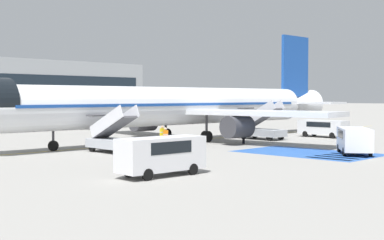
{
  "coord_description": "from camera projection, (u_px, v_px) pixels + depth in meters",
  "views": [
    {
      "loc": [
        -36.63,
        -38.0,
        4.39
      ],
      "look_at": [
        -0.91,
        -3.44,
        2.22
      ],
      "focal_mm": 50.0,
      "sensor_mm": 36.0,
      "label": 1
    }
  ],
  "objects": [
    {
      "name": "apron_walkway_bar_0",
      "position": [
        328.0,
        159.0,
        37.79
      ],
      "size": [
        0.44,
        3.6,
        0.01
      ],
      "primitive_type": "cube",
      "color": "silver",
      "rests_on": "ground_plane"
    },
    {
      "name": "service_van_0",
      "position": [
        161.0,
        153.0,
        29.51
      ],
      "size": [
        5.25,
        2.17,
        2.15
      ],
      "rotation": [
        0.0,
        0.0,
        4.64
      ],
      "color": "silver",
      "rests_on": "ground_plane"
    },
    {
      "name": "boarding_stairs_aft",
      "position": [
        262.0,
        130.0,
        54.94
      ],
      "size": [
        2.34,
        5.28,
        4.08
      ],
      "rotation": [
        0.0,
        0.0,
        -0.03
      ],
      "color": "#ADB2BA",
      "rests_on": "ground_plane"
    },
    {
      "name": "ground_crew_0",
      "position": [
        244.0,
        133.0,
        49.61
      ],
      "size": [
        0.45,
        0.28,
        1.69
      ],
      "rotation": [
        0.0,
        0.0,
        0.12
      ],
      "color": "black",
      "rests_on": "ground_plane"
    },
    {
      "name": "ground_crew_2",
      "position": [
        166.0,
        136.0,
        45.25
      ],
      "size": [
        0.48,
        0.44,
        1.78
      ],
      "rotation": [
        0.0,
        0.0,
        2.48
      ],
      "color": "#191E38",
      "rests_on": "ground_plane"
    },
    {
      "name": "ground_plane",
      "position": [
        173.0,
        141.0,
        52.89
      ],
      "size": [
        600.0,
        600.0,
        0.0
      ],
      "primitive_type": "plane",
      "color": "gray"
    },
    {
      "name": "apron_walkway_bar_3",
      "position": [
        352.0,
        155.0,
        40.38
      ],
      "size": [
        0.44,
        3.6,
        0.01
      ],
      "primitive_type": "cube",
      "color": "silver",
      "rests_on": "ground_plane"
    },
    {
      "name": "traffic_cone_0",
      "position": [
        181.0,
        154.0,
        38.47
      ],
      "size": [
        0.53,
        0.53,
        0.59
      ],
      "color": "orange",
      "rests_on": "ground_plane"
    },
    {
      "name": "fuel_tanker",
      "position": [
        104.0,
        116.0,
        75.21
      ],
      "size": [
        10.79,
        3.88,
        3.29
      ],
      "rotation": [
        0.0,
        0.0,
        1.71
      ],
      "color": "#38383D",
      "rests_on": "ground_plane"
    },
    {
      "name": "apron_stand_patch_blue",
      "position": [
        308.0,
        153.0,
        41.7
      ],
      "size": [
        6.75,
        10.63,
        0.01
      ],
      "primitive_type": "cube",
      "color": "#2856A8",
      "rests_on": "ground_plane"
    },
    {
      "name": "ground_crew_1",
      "position": [
        162.0,
        134.0,
        47.58
      ],
      "size": [
        0.44,
        0.25,
        1.82
      ],
      "rotation": [
        0.0,
        0.0,
        6.24
      ],
      "color": "black",
      "rests_on": "ground_plane"
    },
    {
      "name": "service_van_2",
      "position": [
        354.0,
        138.0,
        40.71
      ],
      "size": [
        5.02,
        4.43,
        2.01
      ],
      "rotation": [
        0.0,
        0.0,
        2.2
      ],
      "color": "silver",
      "rests_on": "ground_plane"
    },
    {
      "name": "service_van_1",
      "position": [
        323.0,
        127.0,
        57.83
      ],
      "size": [
        2.02,
        5.32,
        1.84
      ],
      "rotation": [
        0.0,
        0.0,
        6.28
      ],
      "color": "silver",
      "rests_on": "ground_plane"
    },
    {
      "name": "apron_walkway_bar_1",
      "position": [
        337.0,
        157.0,
        38.66
      ],
      "size": [
        0.44,
        3.6,
        0.01
      ],
      "primitive_type": "cube",
      "color": "silver",
      "rests_on": "ground_plane"
    },
    {
      "name": "apron_leadline_yellow",
      "position": [
        173.0,
        141.0,
        52.3
      ],
      "size": [
        81.19,
        2.57,
        0.01
      ],
      "primitive_type": "cube",
      "rotation": [
        0.0,
        0.0,
        1.54
      ],
      "color": "gold",
      "rests_on": "ground_plane"
    },
    {
      "name": "apron_walkway_bar_2",
      "position": [
        345.0,
        156.0,
        39.52
      ],
      "size": [
        0.44,
        3.6,
        0.01
      ],
      "primitive_type": "cube",
      "color": "silver",
      "rests_on": "ground_plane"
    },
    {
      "name": "airliner",
      "position": [
        178.0,
        106.0,
        52.62
      ],
      "size": [
        46.98,
        32.01,
        11.88
      ],
      "rotation": [
        0.0,
        0.0,
        1.54
      ],
      "color": "silver",
      "rests_on": "ground_plane"
    },
    {
      "name": "boarding_stairs_forward",
      "position": [
        114.0,
        140.0,
        41.97
      ],
      "size": [
        2.34,
        5.28,
        3.78
      ],
      "rotation": [
        0.0,
        0.0,
        -0.03
      ],
      "color": "#ADB2BA",
      "rests_on": "ground_plane"
    },
    {
      "name": "baggage_cart",
      "position": [
        183.0,
        148.0,
        42.87
      ],
      "size": [
        2.95,
        2.28,
        0.87
      ],
      "rotation": [
        0.0,
        0.0,
        1.91
      ],
      "color": "gray",
      "rests_on": "ground_plane"
    }
  ]
}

